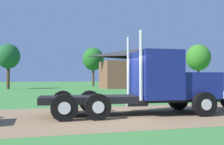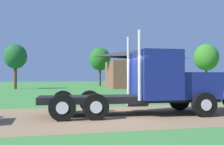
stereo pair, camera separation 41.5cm
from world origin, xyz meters
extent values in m
plane|color=#42853C|center=(0.00, 0.00, 0.00)|extent=(200.00, 200.00, 0.00)
cube|color=#927451|center=(0.00, 0.00, 0.00)|extent=(120.00, 6.76, 0.01)
cube|color=black|center=(0.79, 0.03, 0.70)|extent=(7.86, 2.03, 0.28)
cube|color=navy|center=(3.73, -0.13, 1.27)|extent=(1.99, 2.20, 1.15)
cube|color=silver|center=(4.72, -0.19, 0.88)|extent=(0.29, 2.30, 0.32)
cube|color=navy|center=(1.94, -0.03, 1.74)|extent=(1.85, 2.49, 2.09)
cube|color=#2D3D4C|center=(2.82, -0.08, 2.16)|extent=(0.15, 2.00, 0.92)
cylinder|color=silver|center=(1.01, 0.97, 2.13)|extent=(0.14, 0.14, 2.86)
cylinder|color=silver|center=(0.91, -0.93, 2.13)|extent=(0.14, 0.14, 2.86)
cylinder|color=silver|center=(1.48, 1.04, 0.48)|extent=(1.03, 0.58, 0.52)
cylinder|color=black|center=(3.71, 1.07, 0.51)|extent=(1.03, 0.36, 1.01)
cylinder|color=silver|center=(3.72, 1.23, 0.51)|extent=(0.46, 0.07, 0.46)
cylinder|color=black|center=(3.57, -1.33, 0.51)|extent=(1.03, 0.36, 1.01)
cylinder|color=silver|center=(3.56, -1.49, 0.51)|extent=(0.46, 0.07, 0.46)
cylinder|color=black|center=(-2.03, 1.39, 0.51)|extent=(1.03, 0.36, 1.01)
cylinder|color=silver|center=(-2.02, 1.55, 0.51)|extent=(0.46, 0.07, 0.46)
cylinder|color=black|center=(-2.17, -1.01, 0.51)|extent=(1.03, 0.36, 1.01)
cylinder|color=silver|center=(-2.18, -1.16, 0.51)|extent=(0.46, 0.07, 0.46)
cylinder|color=black|center=(-0.78, 1.32, 0.51)|extent=(1.03, 0.36, 1.01)
cylinder|color=silver|center=(-0.78, 1.48, 0.51)|extent=(0.46, 0.07, 0.46)
cylinder|color=black|center=(-0.92, -1.08, 0.51)|extent=(1.03, 0.36, 1.01)
cylinder|color=silver|center=(-0.93, -1.23, 0.51)|extent=(0.46, 0.07, 0.46)
cube|color=brown|center=(11.57, 27.69, 2.06)|extent=(11.04, 5.91, 4.12)
pyramid|color=#353535|center=(11.57, 27.69, 5.51)|extent=(11.60, 6.20, 1.39)
cube|color=black|center=(9.90, 24.77, 1.10)|extent=(1.80, 0.08, 2.20)
cylinder|color=#513823|center=(-7.50, 28.54, 1.69)|extent=(0.44, 0.44, 3.39)
ellipsoid|color=#205B2C|center=(-7.50, 28.54, 4.67)|extent=(3.22, 3.22, 3.54)
cylinder|color=#513823|center=(6.85, 39.20, 1.82)|extent=(0.44, 0.44, 3.64)
ellipsoid|color=#246722|center=(6.85, 39.20, 5.27)|extent=(4.08, 4.08, 4.49)
cylinder|color=#513823|center=(29.65, 38.15, 1.95)|extent=(0.44, 0.44, 3.90)
ellipsoid|color=#367C25|center=(29.65, 38.15, 5.97)|extent=(5.17, 5.17, 5.69)
camera|label=1|loc=(-3.00, -10.76, 1.62)|focal=41.67mm
camera|label=2|loc=(-2.60, -10.87, 1.62)|focal=41.67mm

